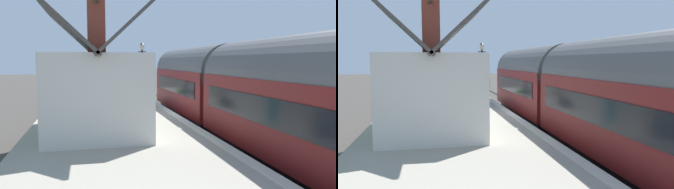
{
  "view_description": "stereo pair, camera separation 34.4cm",
  "coord_description": "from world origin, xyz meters",
  "views": [
    {
      "loc": [
        -16.72,
        5.26,
        3.54
      ],
      "look_at": [
        -0.47,
        1.5,
        1.92
      ],
      "focal_mm": 37.15,
      "sensor_mm": 36.0,
      "label": 1
    },
    {
      "loc": [
        -16.79,
        4.93,
        3.54
      ],
      "look_at": [
        -0.47,
        1.5,
        1.92
      ],
      "focal_mm": 37.15,
      "sensor_mm": 36.0,
      "label": 2
    }
  ],
  "objects": [
    {
      "name": "planter_under_sign",
      "position": [
        11.53,
        4.07,
        1.28
      ],
      "size": [
        0.37,
        0.37,
        0.7
      ],
      "color": "black",
      "rests_on": "platform"
    },
    {
      "name": "rail_near",
      "position": [
        0.0,
        -1.62,
        0.07
      ],
      "size": [
        52.0,
        0.08,
        0.14
      ],
      "primitive_type": "cube",
      "color": "gray",
      "rests_on": "ground"
    },
    {
      "name": "rail_far",
      "position": [
        0.0,
        -0.18,
        0.07
      ],
      "size": [
        52.0,
        0.08,
        0.14
      ],
      "primitive_type": "cube",
      "color": "gray",
      "rests_on": "ground"
    },
    {
      "name": "platform",
      "position": [
        0.0,
        4.26,
        0.46
      ],
      "size": [
        32.0,
        6.52,
        0.92
      ],
      "primitive_type": "cube",
      "color": "#A39B8C",
      "rests_on": "ground"
    },
    {
      "name": "bench_mid_platform",
      "position": [
        6.81,
        3.2,
        1.39
      ],
      "size": [
        1.42,
        0.5,
        0.88
      ],
      "color": "brown",
      "rests_on": "platform"
    },
    {
      "name": "planter_corner_building",
      "position": [
        7.76,
        4.82,
        1.21
      ],
      "size": [
        1.05,
        0.32,
        0.61
      ],
      "color": "#9E5138",
      "rests_on": "platform"
    },
    {
      "name": "bench_by_lamp",
      "position": [
        9.77,
        3.06,
        1.39
      ],
      "size": [
        1.4,
        0.44,
        0.88
      ],
      "color": "brown",
      "rests_on": "platform"
    },
    {
      "name": "planter_edge_near",
      "position": [
        6.96,
        2.05,
        1.26
      ],
      "size": [
        0.5,
        0.5,
        0.68
      ],
      "color": "#9E5138",
      "rests_on": "platform"
    },
    {
      "name": "train",
      "position": [
        -2.36,
        -0.9,
        2.22
      ],
      "size": [
        20.11,
        2.73,
        4.32
      ],
      "color": "black",
      "rests_on": "ground"
    },
    {
      "name": "station_sign_board",
      "position": [
        4.04,
        1.67,
        2.1
      ],
      "size": [
        0.96,
        0.06,
        1.57
      ],
      "color": "black",
      "rests_on": "platform"
    },
    {
      "name": "ground_plane",
      "position": [
        0.0,
        0.0,
        0.0
      ],
      "size": [
        160.0,
        160.0,
        0.0
      ],
      "primitive_type": "plane",
      "color": "#423D38"
    },
    {
      "name": "lamp_post_platform",
      "position": [
        4.94,
        1.91,
        3.54
      ],
      "size": [
        0.32,
        0.5,
        3.76
      ],
      "color": "black",
      "rests_on": "platform"
    },
    {
      "name": "platform_edge_coping",
      "position": [
        0.0,
        1.18,
        0.92
      ],
      "size": [
        32.0,
        0.36,
        0.02
      ],
      "primitive_type": "cube",
      "color": "beige",
      "rests_on": "platform"
    },
    {
      "name": "station_building",
      "position": [
        -3.68,
        4.96,
        2.51
      ],
      "size": [
        5.9,
        3.68,
        5.69
      ],
      "color": "silver",
      "rests_on": "platform"
    },
    {
      "name": "bench_near_building",
      "position": [
        1.81,
        3.32,
        1.39
      ],
      "size": [
        1.42,
        0.49,
        0.88
      ],
      "color": "brown",
      "rests_on": "platform"
    }
  ]
}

